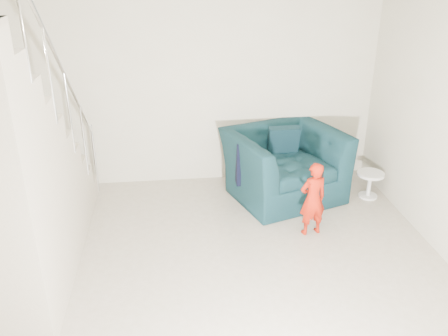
{
  "coord_description": "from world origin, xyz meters",
  "views": [
    {
      "loc": [
        -0.43,
        -3.71,
        3.07
      ],
      "look_at": [
        0.15,
        1.2,
        0.85
      ],
      "focal_mm": 38.0,
      "sensor_mm": 36.0,
      "label": 1
    }
  ],
  "objects_px": {
    "toddler": "(313,199)",
    "staircase": "(11,197)",
    "armchair": "(284,164)",
    "side_table": "(370,181)"
  },
  "relations": [
    {
      "from": "toddler",
      "to": "side_table",
      "type": "relative_size",
      "value": 2.51
    },
    {
      "from": "toddler",
      "to": "staircase",
      "type": "height_order",
      "value": "staircase"
    },
    {
      "from": "staircase",
      "to": "toddler",
      "type": "bearing_deg",
      "value": 9.0
    },
    {
      "from": "side_table",
      "to": "toddler",
      "type": "bearing_deg",
      "value": -142.43
    },
    {
      "from": "toddler",
      "to": "staircase",
      "type": "xyz_separation_m",
      "value": [
        -3.18,
        -0.5,
        0.49
      ]
    },
    {
      "from": "toddler",
      "to": "side_table",
      "type": "bearing_deg",
      "value": -154.43
    },
    {
      "from": "staircase",
      "to": "armchair",
      "type": "bearing_deg",
      "value": 26.23
    },
    {
      "from": "toddler",
      "to": "armchair",
      "type": "bearing_deg",
      "value": -96.32
    },
    {
      "from": "armchair",
      "to": "toddler",
      "type": "xyz_separation_m",
      "value": [
        0.1,
        -1.01,
        -0.01
      ]
    },
    {
      "from": "side_table",
      "to": "staircase",
      "type": "bearing_deg",
      "value": -162.69
    }
  ]
}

